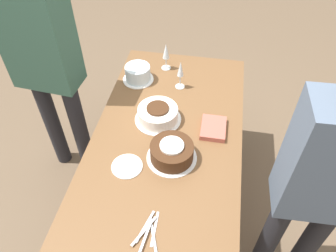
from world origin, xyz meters
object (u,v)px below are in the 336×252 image
(wine_glass_far, at_px, (166,52))
(cake_center_white, at_px, (158,114))
(person_cutting, at_px, (325,181))
(person_watching, at_px, (43,54))
(wine_glass_near, at_px, (180,71))
(cake_back_decorated, at_px, (138,74))
(cake_front_chocolate, at_px, (172,152))

(wine_glass_far, bearing_deg, cake_center_white, -175.17)
(cake_center_white, distance_m, person_cutting, 0.94)
(cake_center_white, height_order, person_watching, person_watching)
(wine_glass_far, bearing_deg, person_watching, 117.02)
(wine_glass_near, bearing_deg, cake_back_decorated, 84.64)
(cake_front_chocolate, relative_size, cake_back_decorated, 1.30)
(cake_center_white, relative_size, person_watching, 0.16)
(cake_front_chocolate, distance_m, person_cutting, 0.73)
(cake_front_chocolate, height_order, wine_glass_near, wine_glass_near)
(cake_center_white, height_order, cake_front_chocolate, cake_front_chocolate)
(cake_front_chocolate, distance_m, wine_glass_near, 0.60)
(person_watching, bearing_deg, cake_front_chocolate, -21.81)
(cake_back_decorated, bearing_deg, cake_center_white, -149.65)
(person_watching, bearing_deg, wine_glass_far, 32.05)
(wine_glass_far, xyz_separation_m, person_cutting, (-0.93, -0.88, 0.04))
(wine_glass_near, xyz_separation_m, wine_glass_far, (0.19, 0.13, -0.00))
(person_cutting, relative_size, person_watching, 0.91)
(cake_center_white, height_order, wine_glass_far, wine_glass_far)
(cake_front_chocolate, xyz_separation_m, person_watching, (0.43, 0.86, 0.22))
(cake_center_white, relative_size, cake_back_decorated, 1.33)
(wine_glass_near, distance_m, person_cutting, 1.06)
(wine_glass_near, bearing_deg, cake_center_white, 165.56)
(cake_back_decorated, distance_m, person_watching, 0.60)
(wine_glass_far, distance_m, person_cutting, 1.28)
(cake_front_chocolate, bearing_deg, cake_back_decorated, 28.15)
(cake_center_white, bearing_deg, cake_front_chocolate, -154.82)
(person_cutting, bearing_deg, person_watching, -22.19)
(wine_glass_near, bearing_deg, cake_front_chocolate, -175.71)
(cake_front_chocolate, bearing_deg, cake_center_white, 25.18)
(cake_back_decorated, bearing_deg, person_watching, 109.82)
(cake_center_white, xyz_separation_m, cake_back_decorated, (0.35, 0.21, 0.01))
(cake_center_white, distance_m, cake_front_chocolate, 0.30)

